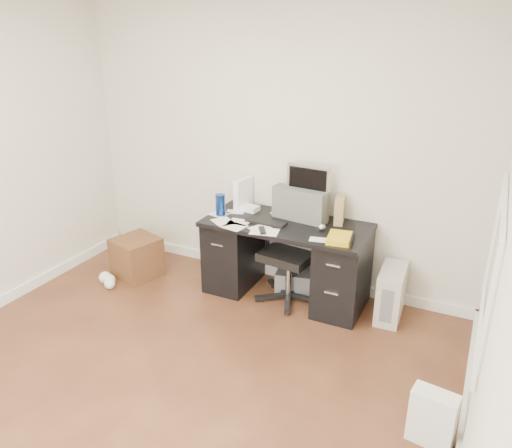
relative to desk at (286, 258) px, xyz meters
The scene contains 18 objects.
ground 1.73m from the desk, 100.29° to the right, with size 4.00×4.00×0.00m, color #452216.
room_shell 2.07m from the desk, 99.37° to the right, with size 4.02×4.02×2.71m.
desk is the anchor object (origin of this frame).
loose_papers 0.41m from the desk, 165.47° to the right, with size 1.10×0.60×0.00m, color white, non-canonical shape.
lcd_monitor 0.65m from the desk, 53.76° to the left, with size 0.41×0.24×0.52m, color #B4B5B9, non-canonical shape.
keyboard 0.41m from the desk, 152.71° to the right, with size 0.37×0.13×0.02m, color black.
computer_mouse 0.52m from the desk, ahead, with size 0.07×0.07×0.07m, color #B4B5B9.
travel_mug 0.79m from the desk, behind, with size 0.09×0.09×0.20m, color navy.
white_binder 0.76m from the desk, 160.18° to the left, with size 0.12×0.25×0.29m, color white.
magazine_file 0.67m from the desk, 27.63° to the left, with size 0.11×0.21×0.25m, color olive.
pen_cup 0.57m from the desk, 30.70° to the left, with size 0.09×0.09×0.21m, color #5D2D1A, non-canonical shape.
yellow_book 0.69m from the desk, 17.39° to the right, with size 0.20×0.26×0.05m, color gold.
paper_remote 0.46m from the desk, 108.97° to the right, with size 0.24×0.19×0.02m, color white, non-canonical shape.
office_chair 0.14m from the desk, 39.32° to the right, with size 0.59×0.59×1.05m, color #4A4C4A, non-canonical shape.
pc_tower 0.99m from the desk, ahead, with size 0.21×0.46×0.46m, color #B6B2A5.
shopping_bag 1.99m from the desk, 40.20° to the right, with size 0.27×0.19×0.37m, color white.
wicker_basket 1.57m from the desk, 169.77° to the right, with size 0.41×0.41×0.41m, color #4A2B16.
desk_printer 0.34m from the desk, 74.18° to the left, with size 0.35×0.29×0.21m, color slate.
Camera 1 is at (1.88, -2.25, 2.43)m, focal length 35.00 mm.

